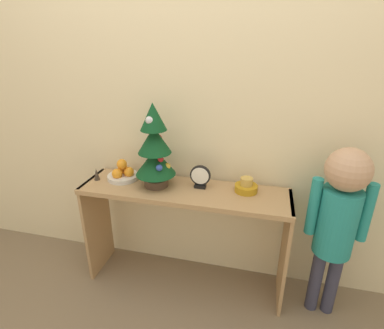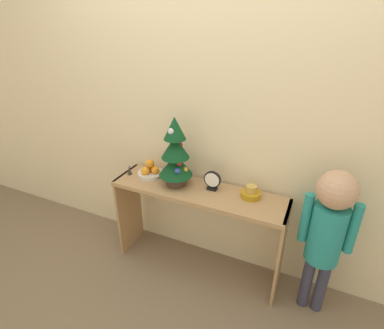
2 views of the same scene
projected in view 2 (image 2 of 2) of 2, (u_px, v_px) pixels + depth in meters
ground_plane at (188, 279)px, 2.30m from camera, size 12.00×12.00×0.00m
back_wall at (211, 107)px, 2.07m from camera, size 7.00×0.05×2.50m
console_table at (198, 207)px, 2.20m from camera, size 1.27×0.34×0.70m
mini_tree at (175, 154)px, 2.10m from camera, size 0.24×0.24×0.51m
fruit_bowl at (150, 171)px, 2.31m from camera, size 0.20×0.20×0.14m
singing_bowl at (251, 193)px, 2.03m from camera, size 0.14×0.14×0.09m
desk_clock at (212, 181)px, 2.10m from camera, size 0.13×0.04×0.15m
figurine at (129, 170)px, 2.32m from camera, size 0.04×0.04×0.08m
child_figure at (328, 226)px, 1.79m from camera, size 0.32×0.23×1.05m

